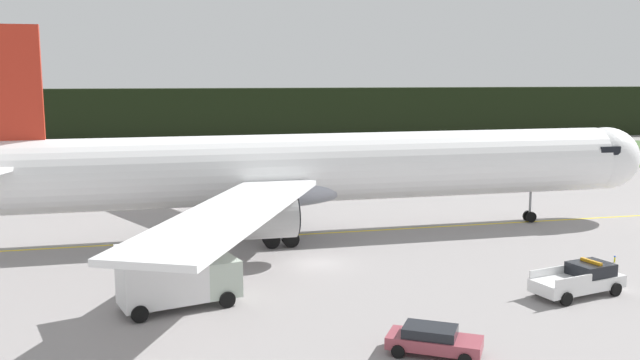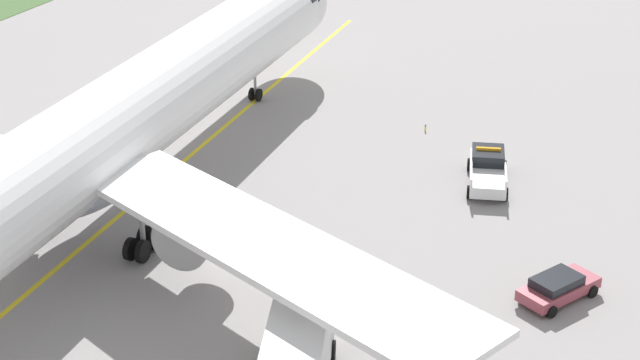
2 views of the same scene
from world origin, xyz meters
TOP-DOWN VIEW (x-y plane):
  - ground at (0.00, 0.00)m, footprint 320.00×320.00m
  - grass_verge at (0.00, 55.50)m, footprint 320.00×32.85m
  - distant_tree_line at (0.00, 84.24)m, footprint 288.00×4.03m
  - taxiway_centerline_main at (1.27, 8.34)m, footprint 78.01×6.32m
  - airliner at (0.60, 8.29)m, footprint 58.83×47.75m
  - ops_pickup_truck at (13.78, -8.99)m, footprint 5.93×3.62m
  - catering_truck at (-8.87, -7.67)m, footprint 6.76×4.42m
  - staff_car at (2.83, -15.77)m, footprint 4.52×3.51m
  - taxiway_edge_light_east at (19.66, -3.03)m, footprint 0.12×0.12m

SIDE VIEW (x-z plane):
  - ground at x=0.00m, z-range 0.00..0.00m
  - taxiway_centerline_main at x=1.27m, z-range 0.00..0.01m
  - grass_verge at x=0.00m, z-range 0.00..0.04m
  - taxiway_edge_light_east at x=19.66m, z-range 0.02..0.48m
  - staff_car at x=2.83m, z-range 0.05..1.35m
  - ops_pickup_truck at x=13.78m, z-range -0.07..1.87m
  - catering_truck at x=-8.87m, z-range -0.01..3.77m
  - distant_tree_line at x=0.00m, z-range 0.00..9.54m
  - airliner at x=0.60m, z-range -2.77..13.01m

